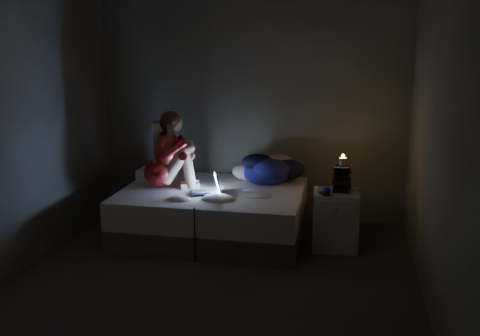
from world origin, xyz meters
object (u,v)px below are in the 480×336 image
(bed, at_px, (213,213))
(candle, at_px, (343,160))
(laptop, at_px, (205,183))
(nightstand, at_px, (335,220))
(woman, at_px, (159,150))
(phone, at_px, (324,194))

(bed, distance_m, candle, 1.50)
(laptop, bearing_deg, nightstand, -16.14)
(woman, xyz_separation_m, nightstand, (1.87, -0.03, -0.65))
(woman, relative_size, laptop, 2.65)
(nightstand, distance_m, phone, 0.35)
(laptop, height_order, phone, laptop)
(woman, height_order, nightstand, woman)
(laptop, relative_size, nightstand, 0.53)
(phone, bearing_deg, bed, 145.80)
(nightstand, height_order, phone, phone)
(bed, relative_size, nightstand, 3.20)
(candle, bearing_deg, laptop, -174.34)
(woman, bearing_deg, nightstand, -20.08)
(woman, height_order, candle, woman)
(candle, bearing_deg, bed, 178.50)
(woman, distance_m, phone, 1.79)
(woman, bearing_deg, candle, -18.42)
(laptop, bearing_deg, woman, 147.80)
(candle, bearing_deg, nightstand, -131.85)
(bed, relative_size, woman, 2.28)
(phone, bearing_deg, nightstand, 20.57)
(bed, height_order, woman, woman)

